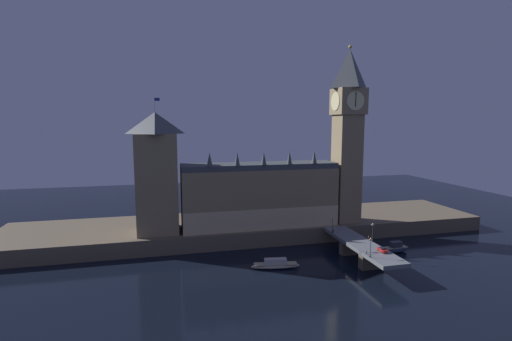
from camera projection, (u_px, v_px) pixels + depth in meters
ground_plane at (275, 263)px, 138.66m from camera, size 400.00×400.00×0.00m
embankment at (252, 227)px, 175.82m from camera, size 220.00×42.00×6.73m
parliament_hall at (260, 195)px, 163.94m from camera, size 67.98×16.64×33.67m
clock_tower at (348, 130)px, 168.20m from camera, size 13.18×13.29×79.73m
victoria_tower at (157, 173)px, 153.38m from camera, size 16.88×16.88×55.91m
bridge at (361, 247)px, 140.77m from camera, size 10.05×46.00×7.13m
car_southbound_lead at (382, 250)px, 130.41m from camera, size 2.00×4.08×1.55m
pedestrian_near_rail at (367, 252)px, 128.01m from camera, size 0.38×0.38×1.62m
pedestrian_mid_walk at (369, 238)px, 143.25m from camera, size 0.38×0.38×1.74m
pedestrian_far_rail at (333, 230)px, 153.46m from camera, size 0.38×0.38×1.68m
street_lamp_near at (371, 245)px, 124.68m from camera, size 1.34×0.60×6.78m
street_lamp_mid at (373, 230)px, 141.09m from camera, size 1.34×0.60×7.22m
street_lamp_far at (333, 222)px, 153.02m from camera, size 1.34×0.60×7.18m
boat_upstream at (275, 265)px, 133.83m from camera, size 18.13×6.54×3.64m
boat_downstream at (396, 248)px, 150.29m from camera, size 11.17×4.76×4.56m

